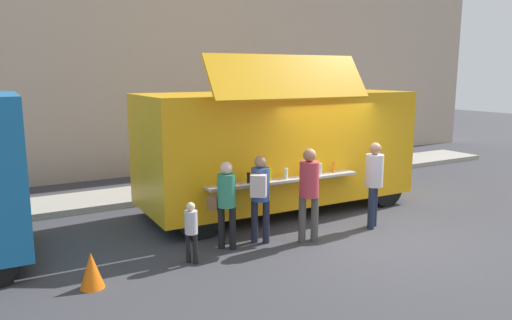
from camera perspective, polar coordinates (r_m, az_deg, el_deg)
The scene contains 10 objects.
ground_plane at distance 9.85m, azimuth 12.82°, elevation -8.66°, with size 60.00×60.00×0.00m, color #38383D.
curb_strip at distance 12.38m, azimuth -20.27°, elevation -4.77°, with size 28.00×1.60×0.15m, color #9E998E.
food_truck_main at distance 11.08m, azimuth 2.61°, elevation 1.65°, with size 6.26×3.04×3.50m.
traffic_cone_orange at distance 7.70m, azimuth -18.84°, elevation -12.22°, with size 0.36×0.36×0.55m, color orange.
trash_bin at distance 15.25m, azimuth 9.52°, elevation 0.12°, with size 0.60×0.60×1.01m, color #2C6237.
customer_front_ordering at distance 9.02m, azimuth 6.28°, elevation -3.16°, with size 0.36×0.36×1.78m.
customer_mid_with_backpack at distance 8.89m, azimuth 0.48°, elevation -3.60°, with size 0.49×0.53×1.66m.
customer_rear_waiting at distance 8.65m, azimuth -3.58°, elevation -4.47°, with size 0.47×0.46×1.61m.
customer_extra_browsing at distance 10.09m, azimuth 13.75°, elevation -2.00°, with size 0.36×0.36×1.77m.
child_near_queue at distance 8.14m, azimuth -7.66°, elevation -7.85°, with size 0.21×0.21×1.05m.
Camera 1 is at (-6.42, -6.77, 3.15)m, focal length 33.89 mm.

